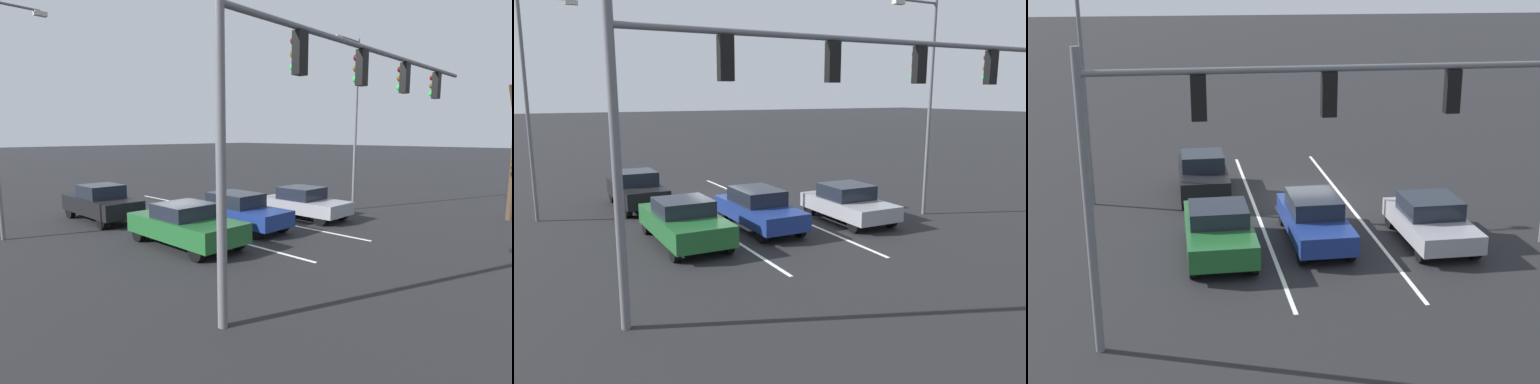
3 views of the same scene
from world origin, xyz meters
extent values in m
plane|color=black|center=(0.00, 0.00, 0.00)|extent=(240.00, 240.00, 0.00)
cube|color=silver|center=(-1.69, 1.71, 0.01)|extent=(0.12, 15.43, 0.01)
cube|color=silver|center=(1.69, 1.71, 0.01)|extent=(0.12, 15.43, 0.01)
cube|color=navy|center=(0.25, 4.55, 0.62)|extent=(1.71, 4.50, 0.61)
cube|color=black|center=(0.25, 4.37, 1.19)|extent=(1.51, 2.07, 0.54)
cube|color=red|center=(-0.35, 2.34, 0.77)|extent=(0.24, 0.06, 0.12)
cube|color=red|center=(0.85, 2.34, 0.77)|extent=(0.24, 0.06, 0.12)
cylinder|color=black|center=(-0.48, 6.24, 0.31)|extent=(0.22, 0.63, 0.63)
cylinder|color=black|center=(0.97, 6.24, 0.31)|extent=(0.22, 0.63, 0.63)
cylinder|color=black|center=(-0.48, 2.87, 0.31)|extent=(0.22, 0.63, 0.63)
cylinder|color=black|center=(0.97, 2.87, 0.31)|extent=(0.22, 0.63, 0.63)
cube|color=#1E5928|center=(3.26, 5.08, 0.65)|extent=(1.94, 4.50, 0.67)
cube|color=black|center=(3.26, 5.01, 1.23)|extent=(1.71, 1.72, 0.49)
cube|color=red|center=(2.58, 2.87, 0.82)|extent=(0.24, 0.06, 0.12)
cube|color=red|center=(3.94, 2.87, 0.82)|extent=(0.24, 0.06, 0.12)
cylinder|color=black|center=(2.42, 6.76, 0.32)|extent=(0.22, 0.64, 0.64)
cylinder|color=black|center=(4.10, 6.76, 0.32)|extent=(0.22, 0.64, 0.64)
cylinder|color=black|center=(2.42, 3.40, 0.32)|extent=(0.22, 0.64, 0.64)
cylinder|color=black|center=(4.10, 3.40, 0.32)|extent=(0.22, 0.64, 0.64)
cube|color=gray|center=(-3.30, 5.21, 0.59)|extent=(1.90, 4.07, 0.56)
cube|color=black|center=(-3.30, 5.03, 1.14)|extent=(1.67, 1.72, 0.55)
cube|color=red|center=(-3.96, 3.21, 0.73)|extent=(0.24, 0.06, 0.12)
cube|color=red|center=(-2.63, 3.21, 0.73)|extent=(0.24, 0.06, 0.12)
cylinder|color=black|center=(-4.12, 6.68, 0.31)|extent=(0.22, 0.62, 0.62)
cylinder|color=black|center=(-2.48, 6.68, 0.31)|extent=(0.22, 0.62, 0.62)
cylinder|color=black|center=(-4.12, 3.73, 0.31)|extent=(0.22, 0.62, 0.62)
cylinder|color=black|center=(-2.48, 3.73, 0.31)|extent=(0.22, 0.62, 0.62)
cube|color=black|center=(3.43, -0.93, 0.70)|extent=(1.75, 4.43, 0.69)
cube|color=black|center=(3.43, -0.93, 1.33)|extent=(1.54, 1.72, 0.57)
cube|color=red|center=(2.81, -3.11, 0.88)|extent=(0.24, 0.06, 0.12)
cube|color=red|center=(4.04, -3.11, 0.88)|extent=(0.24, 0.06, 0.12)
cylinder|color=black|center=(2.68, 0.67, 0.36)|extent=(0.22, 0.72, 0.72)
cylinder|color=black|center=(4.18, 0.67, 0.36)|extent=(0.22, 0.72, 0.72)
cylinder|color=black|center=(2.68, -2.54, 0.36)|extent=(0.22, 0.72, 0.72)
cylinder|color=black|center=(4.18, -2.54, 0.36)|extent=(0.22, 0.72, 0.72)
cylinder|color=slate|center=(6.30, 10.43, 3.34)|extent=(0.20, 0.20, 6.68)
cylinder|color=slate|center=(0.04, 10.43, 6.14)|extent=(12.53, 0.14, 0.14)
cube|color=black|center=(-1.53, 10.43, 5.60)|extent=(0.32, 0.22, 0.95)
sphere|color=#4C0C0C|center=(-1.53, 10.27, 5.88)|extent=(0.20, 0.20, 0.20)
sphere|color=#4C420C|center=(-1.53, 10.27, 5.60)|extent=(0.20, 0.20, 0.20)
sphere|color=#19D83F|center=(-1.53, 10.27, 5.31)|extent=(0.20, 0.20, 0.20)
cube|color=black|center=(1.20, 10.43, 5.60)|extent=(0.32, 0.22, 0.95)
sphere|color=#4C0C0C|center=(1.20, 10.27, 5.88)|extent=(0.20, 0.20, 0.20)
sphere|color=#4C420C|center=(1.20, 10.27, 5.60)|extent=(0.20, 0.20, 0.20)
sphere|color=#19D83F|center=(1.20, 10.27, 5.31)|extent=(0.20, 0.20, 0.20)
cube|color=black|center=(3.94, 10.43, 5.60)|extent=(0.32, 0.22, 0.95)
sphere|color=#4C0C0C|center=(3.94, 10.27, 5.88)|extent=(0.20, 0.20, 0.20)
sphere|color=#4C420C|center=(3.94, 10.27, 5.60)|extent=(0.20, 0.20, 0.20)
sphere|color=#19D83F|center=(3.94, 10.27, 5.31)|extent=(0.20, 0.20, 0.20)
cylinder|color=slate|center=(7.44, -0.36, 4.23)|extent=(0.14, 0.14, 8.47)
camera|label=1|loc=(11.25, 16.10, 3.81)|focal=28.00mm
camera|label=2|loc=(8.14, 20.48, 4.86)|focal=35.00mm
camera|label=3|loc=(4.50, 25.01, 8.05)|focal=50.00mm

